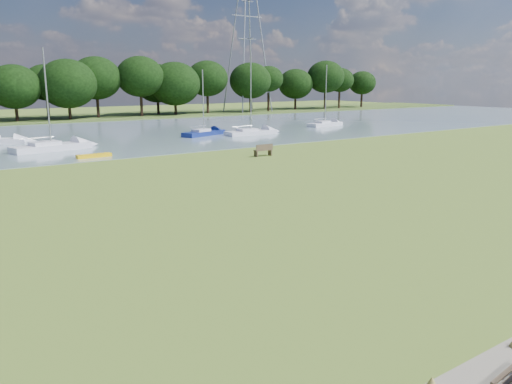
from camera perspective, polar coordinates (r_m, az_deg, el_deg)
ground at (r=21.46m, az=-6.25°, el=-4.68°), size 220.00×220.00×0.00m
river at (r=61.17m, az=-25.56°, el=5.38°), size 220.00×40.00×0.10m
riverbank_bench at (r=43.14m, az=0.87°, el=4.81°), size 1.70×0.56×1.04m
kayak at (r=44.32m, az=-18.03°, el=3.97°), size 2.91×0.76×0.29m
pylon at (r=106.82m, az=-1.01°, el=19.76°), size 7.33×5.14×31.31m
tree_line at (r=87.93m, az=-23.41°, el=11.46°), size 158.73×8.65×10.47m
sailboat_0 at (r=50.10m, az=-22.45°, el=5.00°), size 7.43×3.60×9.27m
sailboat_1 at (r=72.76m, az=7.86°, el=7.84°), size 6.41×2.73×8.53m
sailboat_3 at (r=59.60m, az=-6.03°, el=6.89°), size 6.20×3.63×7.59m
sailboat_6 at (r=60.46m, az=-0.64°, el=7.01°), size 6.70×2.06×9.70m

